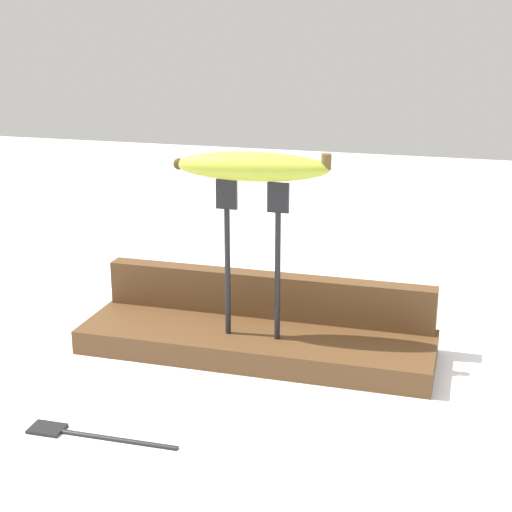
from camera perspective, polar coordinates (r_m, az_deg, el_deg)
name	(u,v)px	position (r m, az deg, el deg)	size (l,w,h in m)	color
ground_plane	(256,353)	(1.01, 0.00, -7.10)	(3.00, 3.00, 0.00)	silver
wooden_board	(256,342)	(1.00, 0.00, -6.30)	(0.45, 0.14, 0.03)	brown
board_backstop	(267,295)	(1.04, 0.83, -2.85)	(0.44, 0.03, 0.06)	brown
fork_stand_center	(252,246)	(0.94, -0.27, 0.73)	(0.09, 0.01, 0.20)	black
banana_raised_center	(252,166)	(0.92, -0.28, 6.56)	(0.19, 0.06, 0.04)	#B2C138
fork_fallen_near	(82,432)	(0.85, -12.62, -12.46)	(0.16, 0.03, 0.01)	black
banana_chunk_near	(212,297)	(1.15, -3.22, -2.99)	(0.04, 0.06, 0.03)	#DBD147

